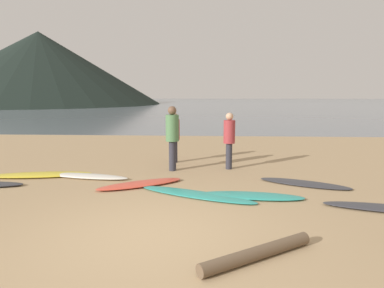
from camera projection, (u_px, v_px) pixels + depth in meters
The scene contains 13 objects.
ground_plane at pixel (190, 144), 15.07m from camera, with size 120.00×120.00×0.20m, color tan.
ocean_water at pixel (206, 103), 66.52m from camera, with size 140.00×100.00×0.01m, color slate.
headland_hill at pixel (40, 68), 61.39m from camera, with size 42.68×42.68×12.79m, color black.
surfboard_1 at pixel (40, 175), 8.89m from camera, with size 2.63×0.59×0.09m, color yellow.
surfboard_2 at pixel (86, 176), 8.74m from camera, with size 2.28×0.46×0.10m, color silver.
surfboard_3 at pixel (140, 184), 8.00m from camera, with size 2.08×0.53×0.09m, color #D84C38.
surfboard_4 at pixel (196, 194), 7.23m from camera, with size 2.68×0.51×0.06m, color teal.
surfboard_5 at pixel (252, 196), 7.11m from camera, with size 2.13×0.55×0.08m, color teal.
surfboard_6 at pixel (304, 183), 8.10m from camera, with size 2.10×0.56×0.06m, color #333338.
person_1 at pixel (229, 136), 9.63m from camera, with size 0.32×0.32×1.60m.
person_2 at pixel (172, 133), 9.42m from camera, with size 0.36×0.36×1.79m.
person_3 at pixel (175, 133), 10.55m from camera, with size 0.31×0.31×1.54m.
driftwood_log at pixel (258, 253), 4.47m from camera, with size 0.18×0.18×1.80m, color brown.
Camera 1 is at (0.92, -4.87, 2.17)m, focal length 32.10 mm.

